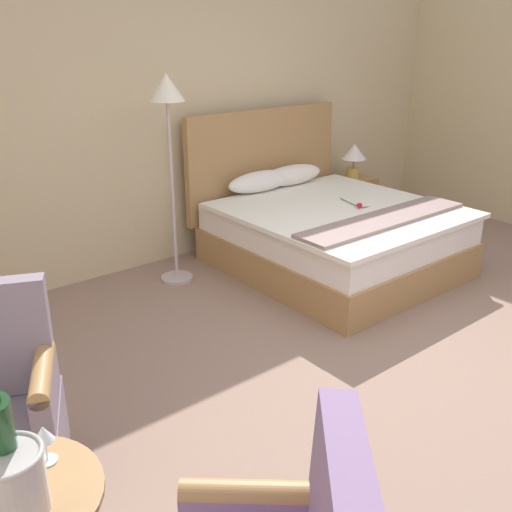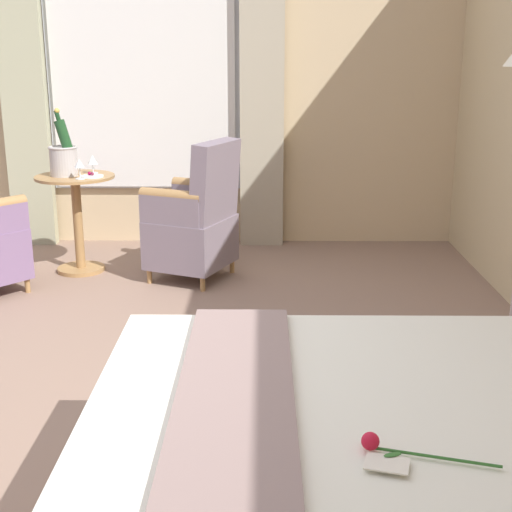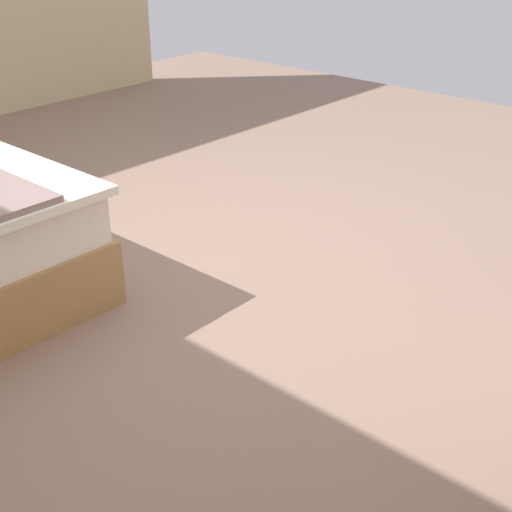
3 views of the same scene
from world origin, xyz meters
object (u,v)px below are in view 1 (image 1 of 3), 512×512
(champagne_bucket, at_px, (9,472))
(wine_glass_near_bucket, at_px, (44,436))
(bed, at_px, (328,230))
(nightstand, at_px, (351,201))
(snack_plate, at_px, (15,460))
(bedside_lamp, at_px, (354,155))
(floor_lamp_brass, at_px, (168,117))

(champagne_bucket, distance_m, wine_glass_near_bucket, 0.21)
(bed, height_order, nightstand, bed)
(champagne_bucket, bearing_deg, snack_plate, 73.89)
(bedside_lamp, bearing_deg, nightstand, 0.00)
(nightstand, distance_m, snack_plate, 5.10)
(nightstand, relative_size, bedside_lamp, 1.39)
(nightstand, relative_size, snack_plate, 3.19)
(floor_lamp_brass, relative_size, wine_glass_near_bucket, 12.42)
(bed, bearing_deg, nightstand, 32.80)
(floor_lamp_brass, relative_size, champagne_bucket, 3.61)
(snack_plate, bearing_deg, wine_glass_near_bucket, -36.64)
(floor_lamp_brass, bearing_deg, champagne_bucket, -129.16)
(floor_lamp_brass, distance_m, snack_plate, 3.20)
(nightstand, xyz_separation_m, champagne_bucket, (-4.48, -2.70, 0.61))
(nightstand, relative_size, wine_glass_near_bucket, 3.72)
(bedside_lamp, bearing_deg, wine_glass_near_bucket, -149.51)
(nightstand, height_order, floor_lamp_brass, floor_lamp_brass)
(nightstand, distance_m, wine_glass_near_bucket, 5.06)
(nightstand, height_order, wine_glass_near_bucket, wine_glass_near_bucket)
(bed, xyz_separation_m, snack_plate, (-3.31, -1.77, 0.39))
(champagne_bucket, bearing_deg, wine_glass_near_bucket, 45.05)
(nightstand, xyz_separation_m, bedside_lamp, (-0.00, 0.00, 0.52))
(bedside_lamp, height_order, wine_glass_near_bucket, bedside_lamp)
(champagne_bucket, xyz_separation_m, snack_plate, (0.06, 0.21, -0.13))
(floor_lamp_brass, xyz_separation_m, wine_glass_near_bucket, (-1.95, -2.43, -0.59))
(floor_lamp_brass, bearing_deg, bed, -24.89)
(champagne_bucket, bearing_deg, bed, 30.48)
(bedside_lamp, bearing_deg, bed, -147.20)
(bed, xyz_separation_m, nightstand, (1.11, 0.72, -0.08))
(snack_plate, bearing_deg, floor_lamp_brass, 49.26)
(wine_glass_near_bucket, bearing_deg, champagne_bucket, -134.95)
(bedside_lamp, distance_m, champagne_bucket, 5.23)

